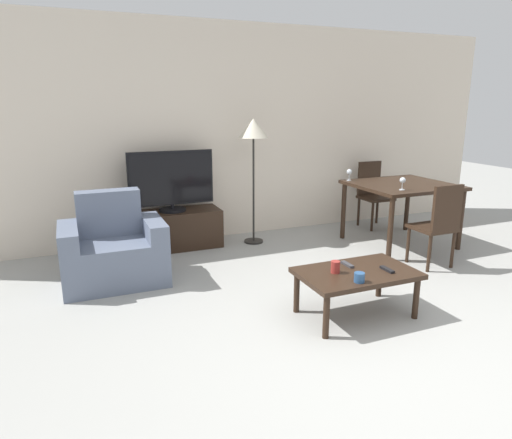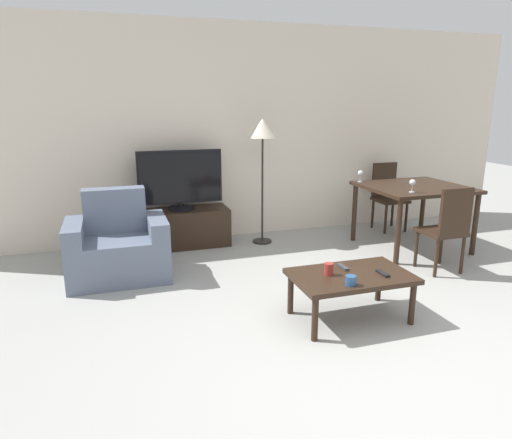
{
  "view_description": "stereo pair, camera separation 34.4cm",
  "coord_description": "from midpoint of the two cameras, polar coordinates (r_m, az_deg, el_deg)",
  "views": [
    {
      "loc": [
        -1.98,
        -2.22,
        1.75
      ],
      "look_at": [
        -0.36,
        1.69,
        0.65
      ],
      "focal_mm": 32.0,
      "sensor_mm": 36.0,
      "label": 1
    },
    {
      "loc": [
        -1.65,
        -2.33,
        1.75
      ],
      "look_at": [
        -0.36,
        1.69,
        0.65
      ],
      "focal_mm": 32.0,
      "sensor_mm": 36.0,
      "label": 2
    }
  ],
  "objects": [
    {
      "name": "wine_glass_center",
      "position": [
        5.38,
        16.13,
        4.62
      ],
      "size": [
        0.07,
        0.07,
        0.15
      ],
      "color": "silver",
      "rests_on": "dining_table"
    },
    {
      "name": "tv",
      "position": [
        5.54,
        -12.3,
        4.69
      ],
      "size": [
        1.01,
        0.32,
        0.72
      ],
      "color": "black",
      "rests_on": "tv_stand"
    },
    {
      "name": "floor_lamp",
      "position": [
        5.59,
        -2.11,
        10.51
      ],
      "size": [
        0.36,
        0.36,
        1.55
      ],
      "color": "black",
      "rests_on": "ground_plane"
    },
    {
      "name": "ground_plane",
      "position": [
        3.39,
        14.34,
        -16.93
      ],
      "size": [
        18.0,
        18.0,
        0.0
      ],
      "primitive_type": "plane",
      "color": "#9E9E99"
    },
    {
      "name": "armchair",
      "position": [
        4.76,
        -19.38,
        -3.81
      ],
      "size": [
        0.98,
        0.69,
        0.89
      ],
      "color": "slate",
      "rests_on": "ground_plane"
    },
    {
      "name": "remote_primary",
      "position": [
        3.88,
        13.65,
        -6.13
      ],
      "size": [
        0.04,
        0.15,
        0.02
      ],
      "color": "black",
      "rests_on": "coffee_table"
    },
    {
      "name": "coffee_table",
      "position": [
        3.84,
        9.96,
        -7.04
      ],
      "size": [
        0.96,
        0.59,
        0.39
      ],
      "color": "black",
      "rests_on": "ground_plane"
    },
    {
      "name": "dining_chair_far",
      "position": [
        6.66,
        12.95,
        3.44
      ],
      "size": [
        0.4,
        0.4,
        0.92
      ],
      "color": "black",
      "rests_on": "ground_plane"
    },
    {
      "name": "cup_white_near",
      "position": [
        3.74,
        7.3,
        -5.95
      ],
      "size": [
        0.07,
        0.07,
        0.1
      ],
      "color": "maroon",
      "rests_on": "coffee_table"
    },
    {
      "name": "remote_secondary",
      "position": [
        3.93,
        8.9,
        -5.6
      ],
      "size": [
        0.04,
        0.15,
        0.02
      ],
      "color": "#38383D",
      "rests_on": "coffee_table"
    },
    {
      "name": "dining_chair_near",
      "position": [
        5.13,
        20.07,
        -0.35
      ],
      "size": [
        0.4,
        0.4,
        0.92
      ],
      "color": "black",
      "rests_on": "ground_plane"
    },
    {
      "name": "cup_colored_far",
      "position": [
        3.59,
        10.11,
        -7.19
      ],
      "size": [
        0.08,
        0.08,
        0.08
      ],
      "color": "navy",
      "rests_on": "coffee_table"
    },
    {
      "name": "wall_back",
      "position": [
        5.97,
        -4.88,
        10.7
      ],
      "size": [
        7.98,
        0.06,
        2.7
      ],
      "color": "beige",
      "rests_on": "ground_plane"
    },
    {
      "name": "tv_stand",
      "position": [
        5.67,
        -11.99,
        -1.25
      ],
      "size": [
        1.14,
        0.45,
        0.47
      ],
      "color": "black",
      "rests_on": "ground_plane"
    },
    {
      "name": "dining_table",
      "position": [
        5.85,
        16.17,
        3.48
      ],
      "size": [
        1.16,
        1.06,
        0.77
      ],
      "color": "black",
      "rests_on": "ground_plane"
    },
    {
      "name": "wine_glass_left",
      "position": [
        5.88,
        9.96,
        5.78
      ],
      "size": [
        0.07,
        0.07,
        0.15
      ],
      "color": "silver",
      "rests_on": "dining_table"
    }
  ]
}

